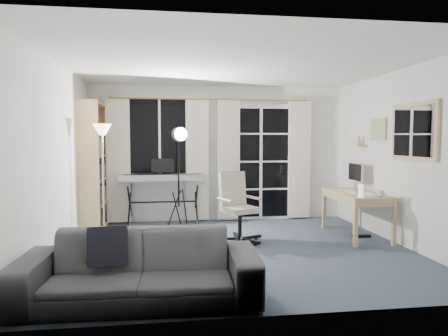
% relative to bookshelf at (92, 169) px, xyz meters
% --- Properties ---
extents(floor, '(4.50, 4.00, 0.02)m').
position_rel_bookshelf_xyz_m(floor, '(2.13, -1.53, -0.98)').
color(floor, '#323948').
rests_on(floor, ground).
extents(window, '(1.20, 0.08, 1.40)m').
position_rel_bookshelf_xyz_m(window, '(1.08, 0.44, 0.53)').
color(window, white).
rests_on(window, floor).
extents(french_door, '(1.32, 0.09, 2.11)m').
position_rel_bookshelf_xyz_m(french_door, '(2.88, 0.44, 0.06)').
color(french_door, white).
rests_on(french_door, floor).
extents(curtains, '(3.60, 0.07, 2.13)m').
position_rel_bookshelf_xyz_m(curtains, '(1.99, 0.35, 0.13)').
color(curtains, gold).
rests_on(curtains, floor).
extents(bookshelf, '(0.34, 0.95, 2.04)m').
position_rel_bookshelf_xyz_m(bookshelf, '(0.00, 0.00, 0.00)').
color(bookshelf, tan).
rests_on(bookshelf, floor).
extents(torchiere_lamp, '(0.33, 0.33, 1.67)m').
position_rel_bookshelf_xyz_m(torchiere_lamp, '(0.30, -0.74, 0.37)').
color(torchiere_lamp, '#B2B2B7').
rests_on(torchiere_lamp, floor).
extents(keyboard_piano, '(1.45, 0.71, 1.05)m').
position_rel_bookshelf_xyz_m(keyboard_piano, '(1.13, 0.17, -0.17)').
color(keyboard_piano, black).
rests_on(keyboard_piano, floor).
extents(studio_light, '(0.37, 0.38, 1.67)m').
position_rel_bookshelf_xyz_m(studio_light, '(1.40, -0.32, 0.37)').
color(studio_light, black).
rests_on(studio_light, floor).
extents(office_chair, '(0.68, 0.66, 0.98)m').
position_rel_bookshelf_xyz_m(office_chair, '(2.18, -1.04, -0.39)').
color(office_chair, black).
rests_on(office_chair, floor).
extents(desk, '(0.64, 1.25, 0.66)m').
position_rel_bookshelf_xyz_m(desk, '(4.01, -1.04, -0.39)').
color(desk, tan).
rests_on(desk, floor).
extents(monitor, '(0.16, 0.48, 0.41)m').
position_rel_bookshelf_xyz_m(monitor, '(4.20, -0.58, -0.06)').
color(monitor, silver).
rests_on(monitor, desk).
extents(desk_clutter, '(0.40, 0.75, 0.84)m').
position_rel_bookshelf_xyz_m(desk_clutter, '(3.95, -1.25, -0.45)').
color(desk_clutter, white).
rests_on(desk_clutter, desk).
extents(mug, '(0.11, 0.09, 0.11)m').
position_rel_bookshelf_xyz_m(mug, '(4.11, -1.54, -0.25)').
color(mug, silver).
rests_on(mug, desk).
extents(wall_mirror, '(0.04, 0.94, 0.74)m').
position_rel_bookshelf_xyz_m(wall_mirror, '(4.35, -1.88, 0.58)').
color(wall_mirror, tan).
rests_on(wall_mirror, floor).
extents(framed_print, '(0.03, 0.42, 0.32)m').
position_rel_bookshelf_xyz_m(framed_print, '(4.35, -0.98, 0.63)').
color(framed_print, tan).
rests_on(framed_print, floor).
extents(wall_shelf, '(0.16, 0.30, 0.18)m').
position_rel_bookshelf_xyz_m(wall_shelf, '(4.29, -0.48, 0.44)').
color(wall_shelf, tan).
rests_on(wall_shelf, floor).
extents(sofa, '(2.11, 0.68, 0.82)m').
position_rel_bookshelf_xyz_m(sofa, '(0.98, -3.08, -0.56)').
color(sofa, '#2E2E30').
rests_on(sofa, floor).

